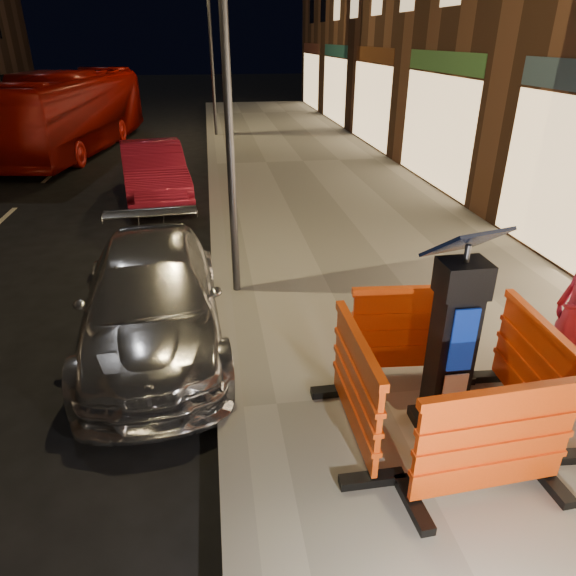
{
  "coord_description": "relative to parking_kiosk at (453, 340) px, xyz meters",
  "views": [
    {
      "loc": [
        -0.03,
        -4.59,
        3.87
      ],
      "look_at": [
        0.8,
        1.0,
        1.1
      ],
      "focal_mm": 32.0,
      "sensor_mm": 36.0,
      "label": 1
    }
  ],
  "objects": [
    {
      "name": "ground_plane",
      "position": [
        -2.19,
        0.6,
        -1.21
      ],
      "size": [
        120.0,
        120.0,
        0.0
      ],
      "primitive_type": "plane",
      "color": "black",
      "rests_on": "ground"
    },
    {
      "name": "sidewalk",
      "position": [
        0.81,
        0.6,
        -1.13
      ],
      "size": [
        6.0,
        60.0,
        0.15
      ],
      "primitive_type": "cube",
      "color": "gray",
      "rests_on": "ground"
    },
    {
      "name": "kerb",
      "position": [
        -2.19,
        0.6,
        -1.13
      ],
      "size": [
        0.3,
        60.0,
        0.15
      ],
      "primitive_type": "cube",
      "color": "slate",
      "rests_on": "ground"
    },
    {
      "name": "parking_kiosk",
      "position": [
        0.0,
        0.0,
        0.0
      ],
      "size": [
        0.69,
        0.69,
        2.11
      ],
      "primitive_type": "cube",
      "rotation": [
        0.0,
        0.0,
        -0.03
      ],
      "color": "black",
      "rests_on": "sidewalk"
    },
    {
      "name": "barrier_front",
      "position": [
        0.0,
        -0.95,
        -0.47
      ],
      "size": [
        1.55,
        0.71,
        1.18
      ],
      "primitive_type": "cube",
      "rotation": [
        0.0,
        0.0,
        0.06
      ],
      "color": "#F44A0E",
      "rests_on": "sidewalk"
    },
    {
      "name": "barrier_back",
      "position": [
        0.0,
        0.95,
        -0.47
      ],
      "size": [
        1.56,
        0.74,
        1.18
      ],
      "primitive_type": "cube",
      "rotation": [
        0.0,
        0.0,
        -0.08
      ],
      "color": "#F44A0E",
      "rests_on": "sidewalk"
    },
    {
      "name": "barrier_kerbside",
      "position": [
        -0.95,
        0.0,
        -0.47
      ],
      "size": [
        0.63,
        1.52,
        1.18
      ],
      "primitive_type": "cube",
      "rotation": [
        0.0,
        0.0,
        1.58
      ],
      "color": "#F44A0E",
      "rests_on": "sidewalk"
    },
    {
      "name": "barrier_bldgside",
      "position": [
        0.95,
        0.0,
        -0.47
      ],
      "size": [
        0.72,
        1.55,
        1.18
      ],
      "primitive_type": "cube",
      "rotation": [
        0.0,
        0.0,
        1.51
      ],
      "color": "#F44A0E",
      "rests_on": "sidewalk"
    },
    {
      "name": "car_silver",
      "position": [
        -3.14,
        2.43,
        -1.21
      ],
      "size": [
        2.15,
        4.64,
        1.31
      ],
      "primitive_type": "imported",
      "rotation": [
        0.0,
        0.0,
        0.07
      ],
      "color": "#ABABB0",
      "rests_on": "ground"
    },
    {
      "name": "car_red",
      "position": [
        -3.72,
        9.69,
        -1.21
      ],
      "size": [
        2.2,
        4.55,
        1.44
      ],
      "primitive_type": "imported",
      "rotation": [
        0.0,
        0.0,
        0.16
      ],
      "color": "maroon",
      "rests_on": "ground"
    },
    {
      "name": "bus_doubledecker",
      "position": [
        -7.15,
        16.54,
        -1.21
      ],
      "size": [
        3.88,
        10.37,
        2.82
      ],
      "primitive_type": "imported",
      "rotation": [
        0.0,
        0.0,
        -0.15
      ],
      "color": "#860904",
      "rests_on": "ground"
    },
    {
      "name": "street_lamp_mid",
      "position": [
        -1.94,
        3.6,
        1.94
      ],
      "size": [
        0.12,
        0.12,
        6.0
      ],
      "primitive_type": "cylinder",
      "color": "#3F3F44",
      "rests_on": "sidewalk"
    },
    {
      "name": "street_lamp_far",
      "position": [
        -1.94,
        18.6,
        1.94
      ],
      "size": [
        0.12,
        0.12,
        6.0
      ],
      "primitive_type": "cylinder",
      "color": "#3F3F44",
      "rests_on": "sidewalk"
    }
  ]
}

